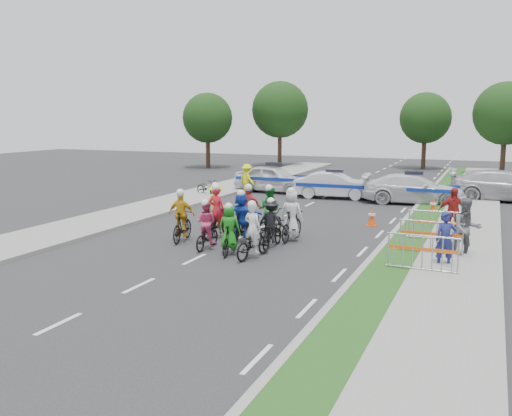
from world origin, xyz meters
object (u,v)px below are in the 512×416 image
at_px(rider_3, 182,221).
at_px(tree_4, 425,118).
at_px(tree_0, 208,118).
at_px(rider_10, 216,210).
at_px(barrier_0, 422,255).
at_px(police_car_0, 274,179).
at_px(rider_1, 230,234).
at_px(rider_0, 253,239).
at_px(rider_5, 242,220).
at_px(cone_0, 372,217).
at_px(tree_1, 506,114).
at_px(marshal_hiviz, 247,179).
at_px(barrier_2, 437,227).
at_px(spectator_2, 453,212).
at_px(police_car_1, 334,185).
at_px(parked_bike, 207,188).
at_px(barrier_1, 431,239).
at_px(police_car_2, 414,189).
at_px(rider_4, 272,228).
at_px(tree_3, 280,110).
at_px(spectator_0, 446,240).
at_px(civilian_sedan, 504,186).
at_px(rider_6, 217,220).
at_px(rider_9, 249,214).
at_px(spectator_1, 466,229).
at_px(rider_2, 207,230).
at_px(cone_1, 433,206).
at_px(rider_7, 292,220).
at_px(rider_8, 270,217).

relative_size(rider_3, tree_4, 0.30).
relative_size(tree_0, tree_4, 1.00).
relative_size(rider_10, barrier_0, 0.93).
bearing_deg(police_car_0, rider_1, -158.19).
xyz_separation_m(rider_0, rider_5, (-1.25, 1.94, 0.18)).
relative_size(cone_0, tree_1, 0.10).
distance_m(rider_0, marshal_hiviz, 14.82).
bearing_deg(barrier_2, rider_5, -157.97).
xyz_separation_m(spectator_2, tree_4, (-4.12, 27.35, 3.27)).
bearing_deg(police_car_1, parked_bike, 98.00).
relative_size(rider_5, barrier_1, 0.94).
xyz_separation_m(police_car_2, tree_4, (-1.74, 19.72, 3.45)).
height_order(rider_4, tree_3, tree_3).
relative_size(rider_3, rider_4, 1.10).
xyz_separation_m(cone_0, tree_0, (-17.98, 20.41, 3.85)).
height_order(police_car_0, parked_bike, police_car_0).
bearing_deg(police_car_1, spectator_0, -159.31).
height_order(barrier_2, tree_3, tree_3).
distance_m(rider_10, barrier_2, 8.36).
bearing_deg(barrier_2, tree_1, 84.66).
xyz_separation_m(rider_4, civilian_sedan, (7.36, 14.49, 0.12)).
distance_m(rider_1, rider_6, 2.62).
height_order(rider_9, barrier_2, rider_9).
bearing_deg(spectator_1, police_car_0, 110.88).
bearing_deg(barrier_0, spectator_1, 66.10).
distance_m(rider_1, police_car_1, 13.59).
bearing_deg(rider_9, rider_4, 132.88).
relative_size(civilian_sedan, barrier_1, 2.75).
distance_m(rider_2, police_car_1, 13.19).
distance_m(rider_2, cone_1, 11.91).
height_order(civilian_sedan, spectator_2, spectator_2).
bearing_deg(rider_7, police_car_1, -80.45).
distance_m(rider_7, spectator_2, 6.00).
distance_m(rider_10, civilian_sedan, 16.14).
bearing_deg(rider_6, civilian_sedan, -121.20).
bearing_deg(spectator_1, rider_6, 160.17).
bearing_deg(police_car_2, rider_9, 148.57).
distance_m(rider_3, tree_0, 28.91).
distance_m(spectator_1, barrier_2, 2.33).
xyz_separation_m(rider_8, marshal_hiviz, (-5.35, 10.19, 0.14)).
distance_m(marshal_hiviz, cone_0, 10.86).
xyz_separation_m(spectator_1, tree_0, (-21.74, 24.66, 3.23)).
distance_m(rider_2, spectator_0, 7.56).
relative_size(rider_0, spectator_1, 0.99).
xyz_separation_m(rider_10, police_car_2, (6.38, 9.49, 0.03)).
xyz_separation_m(rider_5, tree_0, (-14.36, 25.18, 3.40)).
bearing_deg(barrier_1, marshal_hiviz, 135.18).
relative_size(rider_7, tree_4, 0.31).
bearing_deg(barrier_1, rider_7, 175.14).
distance_m(barrier_1, tree_0, 32.45).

